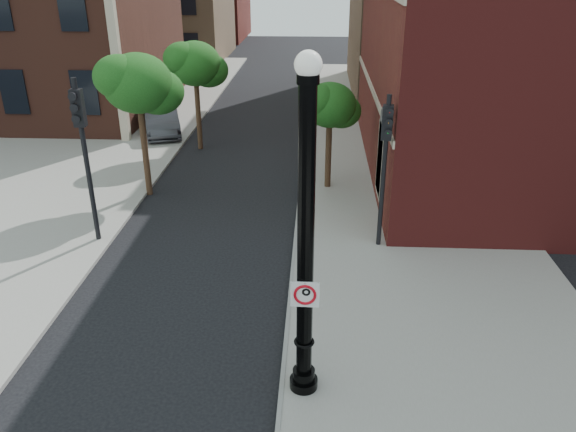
# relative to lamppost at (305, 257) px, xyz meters

# --- Properties ---
(ground) EXTENTS (120.00, 120.00, 0.00)m
(ground) POSITION_rel_lamppost_xyz_m (-2.52, 0.61, -3.32)
(ground) COLOR black
(ground) RESTS_ON ground
(sidewalk_right) EXTENTS (8.00, 60.00, 0.12)m
(sidewalk_right) POSITION_rel_lamppost_xyz_m (3.48, 10.61, -3.26)
(sidewalk_right) COLOR gray
(sidewalk_right) RESTS_ON ground
(sidewalk_left) EXTENTS (10.00, 50.00, 0.12)m
(sidewalk_left) POSITION_rel_lamppost_xyz_m (-11.52, 18.61, -3.26)
(sidewalk_left) COLOR gray
(sidewalk_left) RESTS_ON ground
(curb_edge) EXTENTS (0.10, 60.00, 0.14)m
(curb_edge) POSITION_rel_lamppost_xyz_m (-0.47, 10.61, -3.25)
(curb_edge) COLOR gray
(curb_edge) RESTS_ON ground
(lamppost) EXTENTS (0.61, 0.61, 7.18)m
(lamppost) POSITION_rel_lamppost_xyz_m (0.00, 0.00, 0.00)
(lamppost) COLOR black
(lamppost) RESTS_ON ground
(no_parking_sign) EXTENTS (0.57, 0.07, 0.57)m
(no_parking_sign) POSITION_rel_lamppost_xyz_m (0.01, -0.18, -0.74)
(no_parking_sign) COLOR white
(no_parking_sign) RESTS_ON ground
(parked_car) EXTENTS (3.09, 5.10, 1.59)m
(parked_car) POSITION_rel_lamppost_xyz_m (-8.09, 19.18, -2.52)
(parked_car) COLOR #313137
(parked_car) RESTS_ON ground
(traffic_signal_left) EXTENTS (0.36, 0.45, 5.38)m
(traffic_signal_left) POSITION_rel_lamppost_xyz_m (-6.96, 6.65, 0.31)
(traffic_signal_left) COLOR black
(traffic_signal_left) RESTS_ON ground
(traffic_signal_right) EXTENTS (0.36, 0.43, 4.97)m
(traffic_signal_right) POSITION_rel_lamppost_xyz_m (2.23, 6.77, 0.04)
(traffic_signal_right) COLOR black
(traffic_signal_right) RESTS_ON ground
(utility_pole) EXTENTS (0.09, 0.09, 4.36)m
(utility_pole) POSITION_rel_lamppost_xyz_m (2.28, 7.32, -1.13)
(utility_pole) COLOR #999999
(utility_pole) RESTS_ON ground
(street_tree_a) EXTENTS (3.04, 2.75, 5.47)m
(street_tree_a) POSITION_rel_lamppost_xyz_m (-6.40, 10.87, 1.00)
(street_tree_a) COLOR black
(street_tree_a) RESTS_ON ground
(street_tree_b) EXTENTS (2.85, 2.57, 5.13)m
(street_tree_b) POSITION_rel_lamppost_xyz_m (-5.53, 16.78, 0.73)
(street_tree_b) COLOR black
(street_tree_b) RESTS_ON ground
(street_tree_c) EXTENTS (2.39, 2.16, 4.31)m
(street_tree_c) POSITION_rel_lamppost_xyz_m (0.66, 11.81, 0.07)
(street_tree_c) COLOR black
(street_tree_c) RESTS_ON ground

